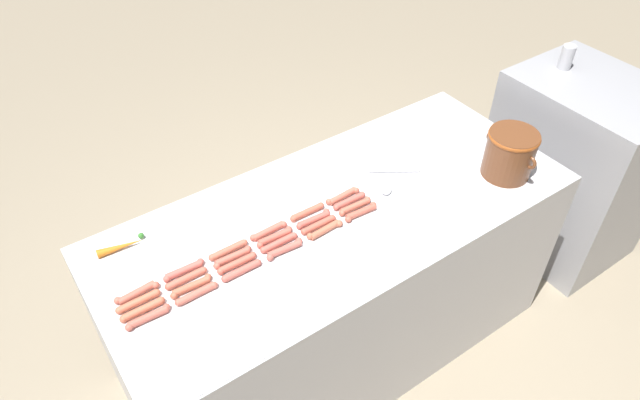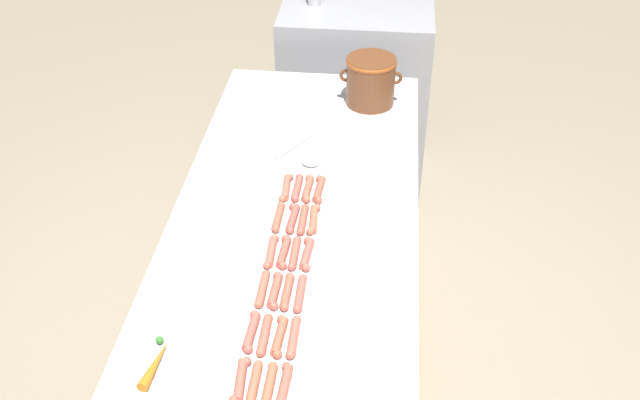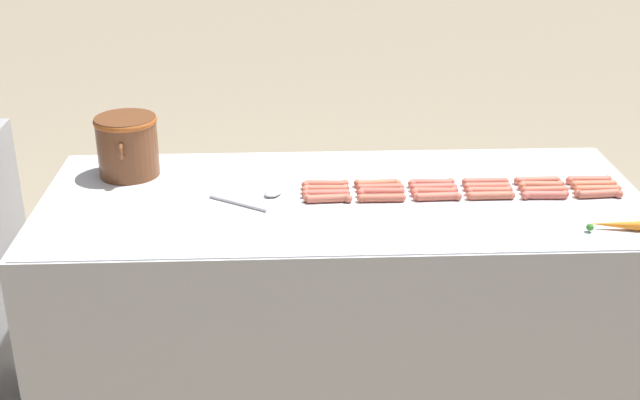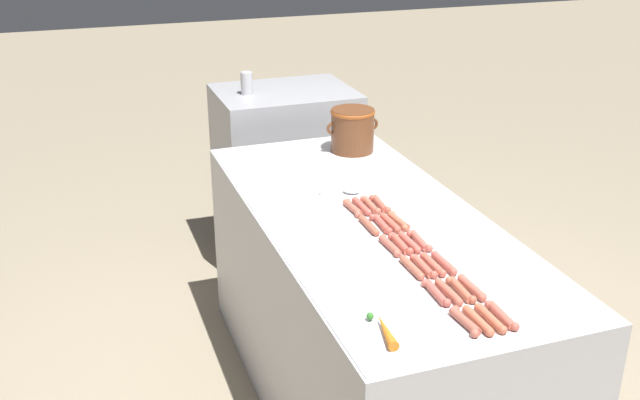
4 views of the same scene
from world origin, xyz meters
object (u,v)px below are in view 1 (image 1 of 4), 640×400
hot_dog_8 (232,257)px  hot_dog_21 (285,249)px  hot_dog_2 (228,250)px  soda_can (567,57)px  hot_dog_12 (143,310)px  hot_dog_19 (197,294)px  hot_dog_1 (184,270)px  hot_dog_9 (274,237)px  hot_dog_13 (191,286)px  hot_dog_18 (148,317)px  hot_dog_4 (307,212)px  hot_dog_3 (269,231)px  hot_dog_20 (242,271)px  hot_dog_10 (313,219)px  hot_dog_23 (361,212)px  hot_dog_7 (186,278)px  bean_pot (510,152)px  hot_dog_16 (318,225)px  hot_dog_22 (325,230)px  hot_dog_17 (355,206)px  carrot (122,246)px  back_cabinet (571,168)px  hot_dog_14 (237,263)px  serving_spoon (389,183)px  hot_dog_6 (138,301)px  hot_dog_5 (343,196)px  hot_dog_0 (137,293)px  hot_dog_15 (279,243)px

hot_dog_8 → hot_dog_21: 0.19m
hot_dog_2 → soda_can: bearing=91.7°
hot_dog_12 → hot_dog_19: (0.04, 0.18, 0.00)m
hot_dog_1 → hot_dog_9: 0.35m
hot_dog_13 → hot_dog_18: (0.04, -0.17, 0.00)m
hot_dog_4 → hot_dog_19: 0.55m
hot_dog_4 → hot_dog_3: bearing=-88.9°
hot_dog_20 → hot_dog_21: 0.18m
hot_dog_13 → hot_dog_20: same height
hot_dog_9 → hot_dog_21: bearing=-1.3°
hot_dog_10 → hot_dog_20: size_ratio=1.00×
hot_dog_21 → hot_dog_23: 0.35m
hot_dog_18 → hot_dog_7: bearing=115.0°
hot_dog_18 → bean_pot: bearing=84.6°
hot_dog_4 → hot_dog_10: (0.05, -0.00, 0.00)m
hot_dog_13 → hot_dog_16: (0.00, 0.54, 0.00)m
hot_dog_13 → hot_dog_20: 0.18m
hot_dog_22 → hot_dog_20: bearing=-90.1°
hot_dog_8 → hot_dog_19: same height
hot_dog_17 → hot_dog_21: bearing=-83.8°
hot_dog_17 → hot_dog_18: size_ratio=1.00×
hot_dog_19 → carrot: 0.38m
back_cabinet → hot_dog_7: 2.20m
hot_dog_2 → hot_dog_14: same height
hot_dog_12 → hot_dog_21: bearing=86.1°
serving_spoon → carrot: size_ratio=1.35×
carrot → soda_can: (0.18, 2.27, 0.16)m
hot_dog_6 → hot_dog_21: size_ratio=1.00×
hot_dog_7 → serving_spoon: size_ratio=0.65×
hot_dog_19 → hot_dog_20: size_ratio=1.00×
hot_dog_12 → hot_dog_17: bearing=90.1°
hot_dog_7 → serving_spoon: hot_dog_7 is taller
hot_dog_10 → hot_dog_16: size_ratio=1.00×
hot_dog_18 → hot_dog_19: (0.00, 0.17, 0.00)m
hot_dog_5 → hot_dog_8: (0.04, -0.53, 0.00)m
hot_dog_7 → hot_dog_20: same height
hot_dog_6 → soda_can: soda_can is taller
hot_dog_12 → bean_pot: bean_pot is taller
hot_dog_8 → carrot: 0.42m
hot_dog_0 → hot_dog_6: 0.04m
hot_dog_22 → hot_dog_4: bearing=-180.0°
hot_dog_8 → hot_dog_15: 0.18m
hot_dog_12 → bean_pot: 1.57m
hot_dog_14 → hot_dog_21: 0.18m
hot_dog_4 → hot_dog_5: (0.00, 0.17, 0.00)m
hot_dog_15 → hot_dog_16: same height
hot_dog_4 → soda_can: soda_can is taller
hot_dog_12 → hot_dog_14: same height
hot_dog_4 → serving_spoon: size_ratio=0.65×
hot_dog_10 → hot_dog_19: (0.08, -0.54, 0.00)m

